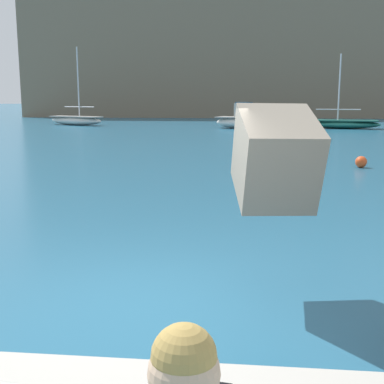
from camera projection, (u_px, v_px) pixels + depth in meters
name	position (u px, v px, depth m)	size (l,w,h in m)	color
ground_plane	(148.00, 305.00, 6.54)	(400.00, 400.00, 0.00)	#235B7A
breakwater_jetty	(277.00, 208.00, 6.68)	(32.01, 6.02, 2.90)	#3D3A38
boat_near_left	(343.00, 124.00, 43.39)	(6.43, 3.09, 6.25)	#1E6656
boat_near_centre	(241.00, 120.00, 43.36)	(4.80, 3.53, 2.26)	beige
boat_near_right	(76.00, 120.00, 48.62)	(6.18, 3.83, 7.29)	beige
mooring_buoy_inner	(361.00, 162.00, 19.25)	(0.44, 0.44, 0.44)	#E54C1E
mooring_buoy_middle	(252.00, 131.00, 36.47)	(0.44, 0.44, 0.44)	#E54C1E
headland_bluff	(309.00, 55.00, 80.60)	(81.32, 38.25, 18.36)	#756651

